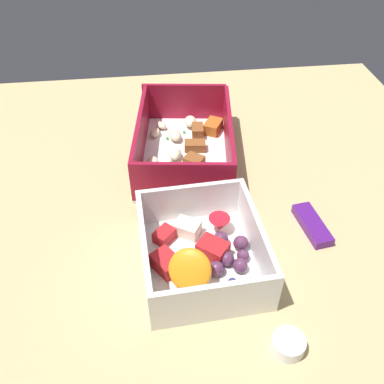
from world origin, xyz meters
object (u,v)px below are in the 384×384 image
(candy_bar, at_px, (312,225))
(paper_cup_liner, at_px, (288,344))
(pasta_container, at_px, (186,145))
(fruit_bowl, at_px, (202,252))

(candy_bar, relative_size, paper_cup_liner, 2.13)
(pasta_container, relative_size, paper_cup_liner, 6.99)
(fruit_bowl, distance_m, candy_bar, 0.15)
(pasta_container, bearing_deg, fruit_bowl, 6.35)
(pasta_container, distance_m, paper_cup_liner, 0.33)
(fruit_bowl, bearing_deg, candy_bar, 104.81)
(fruit_bowl, distance_m, paper_cup_liner, 0.13)
(candy_bar, bearing_deg, fruit_bowl, -75.19)
(fruit_bowl, relative_size, paper_cup_liner, 4.85)
(pasta_container, height_order, paper_cup_liner, pasta_container)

